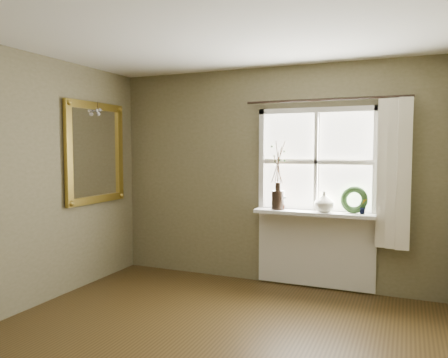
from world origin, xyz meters
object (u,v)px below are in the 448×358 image
at_px(gilt_mirror, 96,153).
at_px(wreath, 354,203).
at_px(cream_vase, 324,202).
at_px(dark_jug, 278,200).

bearing_deg(gilt_mirror, wreath, 13.45).
relative_size(wreath, gilt_mirror, 0.25).
xyz_separation_m(cream_vase, gilt_mirror, (-2.63, -0.67, 0.55)).
bearing_deg(cream_vase, wreath, 7.15).
relative_size(dark_jug, wreath, 0.73).
height_order(dark_jug, gilt_mirror, gilt_mirror).
distance_m(wreath, gilt_mirror, 3.08).
relative_size(dark_jug, gilt_mirror, 0.18).
bearing_deg(wreath, cream_vase, -161.79).
bearing_deg(wreath, gilt_mirror, -155.49).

